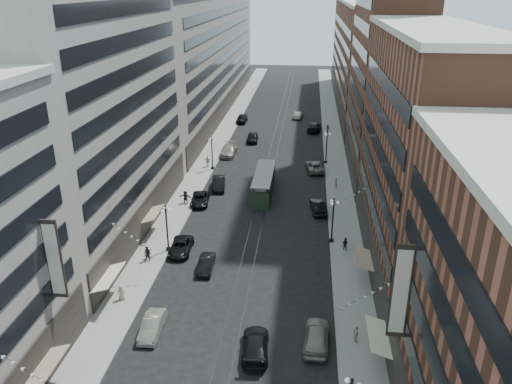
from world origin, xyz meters
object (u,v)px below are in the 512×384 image
at_px(pedestrian_2, 147,254).
at_px(car_8, 228,150).
at_px(lamppost_se_mid, 327,146).
at_px(car_12, 314,127).
at_px(pedestrian_4, 356,334).
at_px(pedestrian_7, 345,244).
at_px(car_11, 315,166).
at_px(car_13, 252,137).
at_px(pedestrian_5, 185,197).
at_px(pedestrian_6, 208,161).
at_px(pedestrian_9, 328,129).
at_px(car_extra_0, 219,183).
at_px(car_10, 318,207).
at_px(car_2, 181,247).
at_px(car_1, 152,326).
at_px(streetcar, 264,184).
at_px(car_9, 242,119).
at_px(car_14, 298,115).
at_px(lamppost_sw_mid, 212,152).
at_px(lamppost_sw_far, 167,227).
at_px(car_7, 200,199).
at_px(car_5, 206,264).
at_px(pedestrian_1, 121,292).
at_px(car_6, 255,345).
at_px(pedestrian_8, 336,183).

xyz_separation_m(pedestrian_2, car_8, (3.00, 37.28, -0.10)).
height_order(lamppost_se_mid, car_12, lamppost_se_mid).
relative_size(pedestrian_4, car_12, 0.26).
xyz_separation_m(lamppost_se_mid, pedestrian_7, (1.44, -29.79, -2.20)).
xyz_separation_m(car_11, pedestrian_7, (3.28, -25.97, 0.10)).
height_order(pedestrian_2, car_13, pedestrian_2).
height_order(pedestrian_5, pedestrian_6, pedestrian_6).
bearing_deg(pedestrian_9, lamppost_se_mid, -74.48).
bearing_deg(car_extra_0, car_8, 85.83).
xyz_separation_m(pedestrian_4, car_10, (-2.87, 25.99, -0.13)).
xyz_separation_m(car_2, car_8, (-0.05, 34.79, 0.21)).
bearing_deg(pedestrian_6, car_1, 117.37).
height_order(streetcar, car_extra_0, streetcar).
relative_size(car_9, car_14, 1.11).
distance_m(car_1, car_8, 48.86).
height_order(lamppost_sw_mid, car_10, lamppost_sw_mid).
height_order(lamppost_se_mid, car_9, lamppost_se_mid).
height_order(car_14, pedestrian_7, pedestrian_7).
bearing_deg(lamppost_se_mid, car_11, -115.64).
height_order(lamppost_sw_far, car_13, lamppost_sw_far).
relative_size(streetcar, pedestrian_6, 6.48).
bearing_deg(car_11, lamppost_sw_far, 52.26).
bearing_deg(lamppost_sw_mid, car_12, 56.65).
height_order(pedestrian_2, car_14, pedestrian_2).
bearing_deg(lamppost_se_mid, pedestrian_2, -120.07).
distance_m(lamppost_sw_mid, pedestrian_2, 29.66).
relative_size(car_11, pedestrian_9, 3.55).
bearing_deg(pedestrian_6, streetcar, 157.62).
xyz_separation_m(pedestrian_6, pedestrian_9, (20.23, 22.62, -0.09)).
bearing_deg(lamppost_sw_far, lamppost_sw_mid, 90.00).
relative_size(car_7, pedestrian_6, 2.78).
xyz_separation_m(car_12, car_extra_0, (-14.07, -32.88, -0.03)).
xyz_separation_m(lamppost_sw_far, pedestrian_4, (19.82, -13.61, -2.17)).
relative_size(car_5, car_11, 0.74).
relative_size(streetcar, car_14, 2.49).
distance_m(car_1, car_12, 67.62).
xyz_separation_m(car_2, pedestrian_5, (-2.60, 13.16, 0.36)).
xyz_separation_m(car_1, pedestrian_5, (-3.56, 27.22, 0.31)).
bearing_deg(pedestrian_7, car_13, -35.77).
xyz_separation_m(pedestrian_1, pedestrian_2, (0.29, 7.27, 0.07)).
xyz_separation_m(car_7, car_9, (0.00, 43.92, 0.19)).
bearing_deg(car_6, pedestrian_7, -118.86).
relative_size(lamppost_sw_mid, car_6, 1.04).
bearing_deg(streetcar, car_extra_0, 169.04).
distance_m(pedestrian_7, pedestrian_9, 48.50).
xyz_separation_m(car_12, pedestrian_8, (3.10, -31.27, 0.13)).
bearing_deg(car_8, pedestrian_5, -96.70).
bearing_deg(pedestrian_7, car_10, -40.11).
bearing_deg(car_8, pedestrian_4, -69.11).
bearing_deg(pedestrian_2, pedestrian_9, 82.76).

